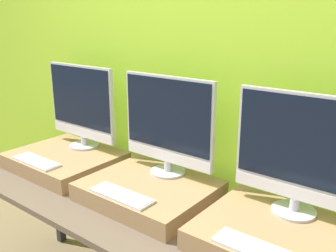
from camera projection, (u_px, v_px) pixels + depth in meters
wall_back at (190, 87)px, 1.97m from camera, size 8.00×0.04×2.60m
workbench at (139, 217)px, 1.82m from camera, size 2.29×0.70×0.79m
wooden_riser_left at (65, 160)px, 2.23m from camera, size 0.60×0.50×0.09m
monitor_left at (81, 105)px, 2.26m from camera, size 0.53×0.18×0.51m
keyboard_left at (36, 161)px, 2.07m from camera, size 0.32×0.10×0.01m
wooden_riser_center at (149, 190)px, 1.84m from camera, size 0.60×0.50×0.09m
monitor_center at (168, 124)px, 1.87m from camera, size 0.53×0.18×0.51m
keyboard_center at (122, 195)px, 1.68m from camera, size 0.32×0.10×0.01m
wooden_riser_right at (278, 238)px, 1.45m from camera, size 0.60×0.50×0.09m
monitor_right at (300, 152)px, 1.48m from camera, size 0.53×0.18×0.51m
keyboard_right at (258, 249)px, 1.29m from camera, size 0.32×0.10×0.01m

